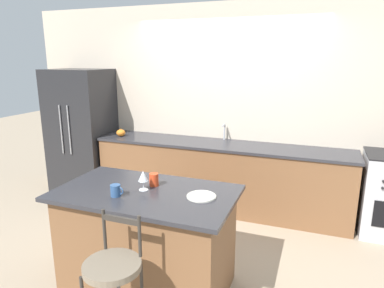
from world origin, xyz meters
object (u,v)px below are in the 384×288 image
Objects in this scene: tumbler_cup at (154,180)px; pumpkin_decoration at (121,133)px; dinner_plate at (201,196)px; wine_glass at (143,176)px; bar_stool_near at (113,280)px; refrigerator at (82,131)px; coffee_mug at (116,191)px.

tumbler_cup is 0.89× the size of pumpkin_decoration.
dinner_plate is 0.52m from wine_glass.
tumbler_cup is at bearing 168.61° from dinner_plate.
bar_stool_near is 4.13× the size of dinner_plate.
coffee_mug is at bearing -46.55° from refrigerator.
coffee_mug is at bearing 119.15° from bar_stool_near.
refrigerator is 14.66× the size of pumpkin_decoration.
tumbler_cup reaches higher than coffee_mug.
coffee_mug reaches higher than bar_stool_near.
pumpkin_decoration is (0.70, -0.04, 0.04)m from refrigerator.
bar_stool_near is 0.88m from wine_glass.
dinner_plate is at bearing 18.75° from coffee_mug.
tumbler_cup is 2.07m from pumpkin_decoration.
pumpkin_decoration is (-1.80, 1.69, 0.04)m from dinner_plate.
dinner_plate is (0.36, 0.75, 0.36)m from bar_stool_near.
dinner_plate is at bearing 2.95° from wine_glass.
bar_stool_near is (2.14, -2.48, -0.36)m from refrigerator.
refrigerator is 2.60m from tumbler_cup.
refrigerator is 2.68m from coffee_mug.
pumpkin_decoration is (-1.44, 2.44, 0.40)m from bar_stool_near.
coffee_mug is (-0.66, -0.22, 0.04)m from dinner_plate.
tumbler_cup is at bearing -50.17° from pumpkin_decoration.
dinner_plate is at bearing -11.39° from tumbler_cup.
refrigerator is at bearing 133.45° from coffee_mug.
refrigerator reaches higher than wine_glass.
refrigerator is 1.86× the size of bar_stool_near.
wine_glass is 1.54× the size of tumbler_cup.
pumpkin_decoration is at bearing -3.08° from refrigerator.
dinner_plate is 2.08× the size of coffee_mug.
tumbler_cup is at bearing 60.10° from coffee_mug.
wine_glass is at bearing 53.50° from coffee_mug.
refrigerator is 2.65m from wine_glass.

